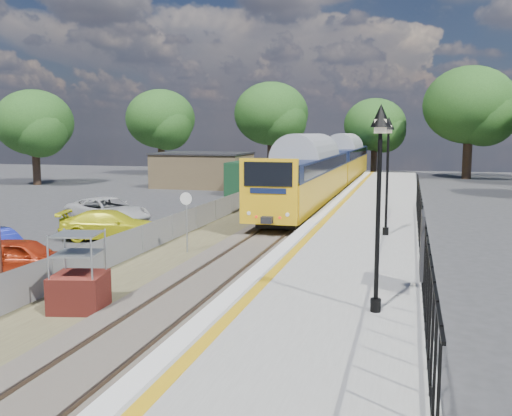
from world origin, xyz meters
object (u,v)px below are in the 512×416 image
at_px(car_yellow, 111,225).
at_px(speed_sign, 186,213).
at_px(victorian_lamp_north, 388,148).
at_px(train, 330,165).
at_px(car_white, 108,211).
at_px(car_red, 22,258).
at_px(victorian_lamp_south, 380,160).
at_px(brick_plinth, 79,274).

bearing_deg(car_yellow, speed_sign, -129.85).
bearing_deg(victorian_lamp_north, train, 103.17).
bearing_deg(car_white, victorian_lamp_north, -83.30).
bearing_deg(car_red, victorian_lamp_north, -73.75).
xyz_separation_m(victorian_lamp_north, train, (-5.30, 22.65, -1.96)).
xyz_separation_m(victorian_lamp_south, speed_sign, (-8.00, 8.57, -2.62)).
height_order(car_red, car_white, car_white).
xyz_separation_m(train, brick_plinth, (-2.50, -31.90, -1.28)).
relative_size(train, speed_sign, 16.22).
height_order(victorian_lamp_south, brick_plinth, victorian_lamp_south).
xyz_separation_m(victorian_lamp_north, car_red, (-11.71, -6.50, -3.61)).
xyz_separation_m(victorian_lamp_north, car_yellow, (-12.38, 0.64, -3.63)).
xyz_separation_m(victorian_lamp_north, car_white, (-14.69, 4.40, -3.57)).
bearing_deg(train, car_red, -102.39).
bearing_deg(car_yellow, brick_plinth, -170.70).
xyz_separation_m(victorian_lamp_south, brick_plinth, (-8.00, 0.74, -3.23)).
distance_m(victorian_lamp_north, car_yellow, 12.92).
bearing_deg(victorian_lamp_north, brick_plinth, -130.12).
xyz_separation_m(victorian_lamp_south, train, (-5.50, 32.65, -1.96)).
xyz_separation_m(victorian_lamp_north, brick_plinth, (-7.80, -9.26, -3.23)).
height_order(victorian_lamp_north, car_yellow, victorian_lamp_north).
height_order(victorian_lamp_south, victorian_lamp_north, same).
bearing_deg(brick_plinth, car_red, 144.79).
bearing_deg(speed_sign, brick_plinth, -88.13).
distance_m(victorian_lamp_north, train, 23.34).
bearing_deg(car_white, speed_sign, -106.89).
bearing_deg(car_white, car_yellow, -125.15).
bearing_deg(speed_sign, victorian_lamp_north, 12.28).
distance_m(victorian_lamp_south, speed_sign, 12.01).
distance_m(train, car_white, 20.58).
height_order(victorian_lamp_north, car_white, victorian_lamp_north).
xyz_separation_m(victorian_lamp_south, car_red, (-11.91, 3.50, -3.61)).
bearing_deg(speed_sign, victorian_lamp_south, -45.09).
xyz_separation_m(train, car_red, (-6.41, -29.15, -1.66)).
relative_size(victorian_lamp_north, car_yellow, 0.99).
xyz_separation_m(victorian_lamp_south, car_yellow, (-12.58, 10.64, -3.63)).
height_order(speed_sign, car_white, speed_sign).
height_order(train, car_red, train).
bearing_deg(victorian_lamp_north, car_yellow, 177.06).
bearing_deg(car_yellow, victorian_lamp_north, -108.49).
bearing_deg(car_white, train, -3.84).
bearing_deg(brick_plinth, train, 85.52).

